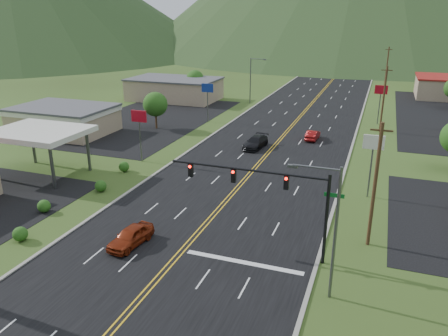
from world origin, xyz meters
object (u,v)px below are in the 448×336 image
(gas_canopy, at_px, (39,133))
(car_red_far, at_px, (313,135))
(car_dark_mid, at_px, (255,143))
(streetlight_west, at_px, (252,77))
(streetlight_east, at_px, (331,225))
(traffic_signal, at_px, (272,189))
(car_red_near, at_px, (131,237))

(gas_canopy, distance_m, car_red_far, 36.55)
(car_dark_mid, bearing_deg, streetlight_west, 114.19)
(streetlight_east, distance_m, gas_canopy, 35.28)
(traffic_signal, bearing_deg, streetlight_west, 107.97)
(streetlight_east, relative_size, gas_canopy, 0.90)
(traffic_signal, relative_size, gas_canopy, 1.31)
(gas_canopy, relative_size, car_red_near, 2.25)
(streetlight_west, relative_size, car_dark_mid, 1.70)
(streetlight_east, xyz_separation_m, gas_canopy, (-33.18, 12.00, -0.31))
(traffic_signal, relative_size, streetlight_east, 1.46)
(streetlight_east, distance_m, car_red_near, 16.05)
(streetlight_east, relative_size, car_red_near, 2.03)
(streetlight_west, xyz_separation_m, gas_canopy, (-10.32, -48.00, -0.31))
(gas_canopy, height_order, car_red_far, gas_canopy)
(car_red_far, bearing_deg, car_dark_mid, 47.97)
(car_dark_mid, bearing_deg, gas_canopy, -130.89)
(car_red_near, height_order, car_dark_mid, car_dark_mid)
(traffic_signal, xyz_separation_m, car_red_near, (-10.67, -2.59, -4.57))
(gas_canopy, distance_m, car_dark_mid, 27.15)
(streetlight_east, relative_size, car_dark_mid, 1.70)
(streetlight_west, bearing_deg, traffic_signal, -72.03)
(traffic_signal, bearing_deg, streetlight_east, -40.39)
(streetlight_west, relative_size, gas_canopy, 0.90)
(streetlight_west, height_order, car_red_near, streetlight_west)
(streetlight_west, bearing_deg, gas_canopy, -102.13)
(car_red_near, bearing_deg, gas_canopy, 156.78)
(car_red_near, bearing_deg, streetlight_west, 104.81)
(traffic_signal, xyz_separation_m, car_dark_mid, (-8.70, 26.14, -4.56))
(streetlight_west, distance_m, car_dark_mid, 31.64)
(streetlight_west, distance_m, car_red_near, 59.24)
(car_red_near, bearing_deg, traffic_signal, 21.18)
(streetlight_east, xyz_separation_m, streetlight_west, (-22.86, 60.00, 0.00))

